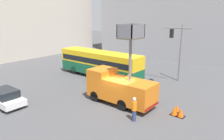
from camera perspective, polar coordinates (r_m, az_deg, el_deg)
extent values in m
plane|color=#4C4C4F|center=(19.34, 1.20, -9.33)|extent=(120.00, 120.00, 0.00)
cube|color=#9E9EA3|center=(42.99, 16.60, 15.16)|extent=(10.00, 28.00, 17.33)
cube|color=orange|center=(20.48, -2.56, -2.95)|extent=(2.30, 1.87, 2.47)
cube|color=orange|center=(18.76, 4.61, -5.60)|extent=(2.30, 4.36, 1.89)
cube|color=red|center=(18.04, 10.21, -9.38)|extent=(2.26, 0.10, 0.24)
cylinder|color=black|center=(20.19, -4.42, -6.82)|extent=(0.30, 0.96, 0.96)
cylinder|color=black|center=(21.58, -0.76, -5.33)|extent=(0.30, 0.96, 0.96)
cylinder|color=black|center=(18.34, 2.76, -9.08)|extent=(0.30, 0.96, 0.96)
cylinder|color=black|center=(19.87, 6.21, -7.23)|extent=(0.30, 0.96, 0.96)
cylinder|color=slate|center=(18.00, 4.79, 2.54)|extent=(0.24, 0.24, 3.55)
cube|color=brown|center=(17.71, 4.92, 8.32)|extent=(1.88, 1.45, 0.10)
cube|color=slate|center=(16.92, 3.22, 10.01)|extent=(0.08, 1.45, 1.05)
cube|color=slate|center=(18.41, 6.56, 10.31)|extent=(0.08, 1.45, 1.05)
cube|color=slate|center=(18.05, 3.12, 10.30)|extent=(1.88, 0.08, 1.05)
cube|color=slate|center=(17.28, 6.87, 10.02)|extent=(1.88, 0.08, 1.05)
cube|color=#145638|center=(27.52, -3.20, 0.35)|extent=(2.57, 11.53, 1.25)
cube|color=yellow|center=(27.21, -3.24, 3.19)|extent=(2.57, 11.53, 1.53)
cube|color=black|center=(27.26, -3.24, 2.71)|extent=(2.59, 11.07, 0.67)
cylinder|color=black|center=(29.38, -9.85, -0.02)|extent=(0.30, 1.04, 1.04)
cylinder|color=black|center=(30.86, -6.70, 0.81)|extent=(0.30, 1.04, 1.04)
cylinder|color=black|center=(24.62, 1.22, -2.68)|extent=(0.30, 1.04, 1.04)
cylinder|color=black|center=(26.38, 4.25, -1.53)|extent=(0.30, 1.04, 1.04)
cylinder|color=slate|center=(26.58, 17.42, 4.11)|extent=(0.18, 0.18, 6.60)
cylinder|color=slate|center=(24.79, 16.74, 10.44)|extent=(0.26, 3.08, 0.13)
cube|color=black|center=(23.38, 15.33, 9.21)|extent=(0.33, 0.33, 0.90)
sphere|color=red|center=(23.36, 15.37, 9.82)|extent=(0.20, 0.20, 0.20)
cylinder|color=navy|center=(16.75, 5.76, -11.76)|extent=(0.32, 0.32, 0.86)
cylinder|color=orange|center=(16.42, 5.83, -9.34)|extent=(0.38, 0.38, 0.68)
sphere|color=tan|center=(16.24, 5.87, -7.87)|extent=(0.23, 0.23, 0.23)
sphere|color=white|center=(16.20, 5.88, -7.52)|extent=(0.25, 0.25, 0.25)
cylinder|color=navy|center=(22.82, 4.34, -4.44)|extent=(0.32, 0.32, 0.81)
cylinder|color=orange|center=(22.59, 4.37, -2.70)|extent=(0.38, 0.38, 0.64)
sphere|color=tan|center=(22.47, 4.40, -1.64)|extent=(0.22, 0.22, 0.22)
sphere|color=white|center=(22.44, 4.40, -1.40)|extent=(0.23, 0.23, 0.23)
cube|color=black|center=(18.44, 15.94, -11.13)|extent=(0.63, 0.63, 0.03)
cone|color=#F25B0F|center=(18.29, 16.02, -10.15)|extent=(0.51, 0.51, 0.72)
cube|color=black|center=(18.26, 17.45, -11.51)|extent=(0.63, 0.63, 0.03)
cone|color=#F25B0F|center=(18.12, 17.53, -10.53)|extent=(0.50, 0.50, 0.72)
cube|color=black|center=(19.05, 16.56, -10.31)|extent=(0.53, 0.53, 0.03)
cone|color=#F25B0F|center=(18.93, 16.62, -9.53)|extent=(0.42, 0.42, 0.60)
cube|color=silver|center=(21.50, -26.30, -6.82)|extent=(1.85, 4.33, 0.55)
cube|color=black|center=(21.12, -26.23, -5.43)|extent=(1.63, 2.38, 0.67)
cylinder|color=black|center=(23.04, -25.86, -5.97)|extent=(0.22, 0.64, 0.64)
cylinder|color=black|center=(20.14, -26.65, -8.98)|extent=(0.22, 0.64, 0.64)
cylinder|color=black|center=(20.76, -22.62, -7.83)|extent=(0.22, 0.64, 0.64)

